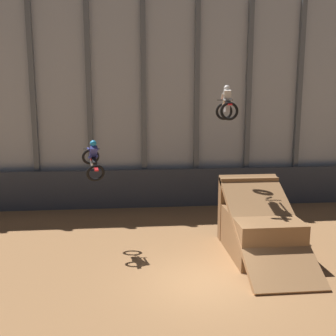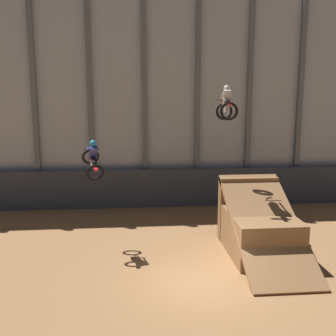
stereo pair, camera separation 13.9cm
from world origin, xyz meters
name	(u,v)px [view 1 (the left image)]	position (x,y,z in m)	size (l,w,h in m)	color
ground_plane	(201,283)	(0.00, 0.00, 0.00)	(60.00, 60.00, 0.00)	#996B42
arena_back_wall	(170,101)	(0.00, 10.36, 6.06)	(32.00, 0.40, 12.12)	#ADB2B7
lower_barrier	(171,188)	(0.00, 9.71, 1.11)	(31.36, 0.20, 2.22)	#383D47
dirt_ramp	(258,227)	(2.84, 2.64, 1.01)	(2.58, 5.48, 3.00)	olive
rider_bike_left_air	(93,160)	(-3.84, 3.51, 3.81)	(1.08, 1.90, 1.65)	black
rider_bike_right_air	(227,106)	(1.66, 3.70, 5.95)	(0.87, 1.77, 1.47)	black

